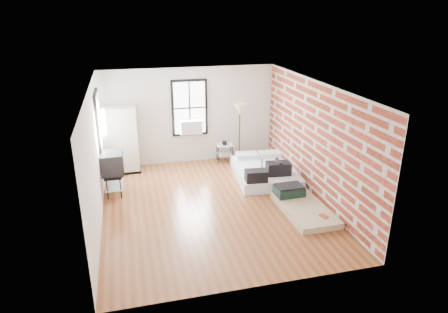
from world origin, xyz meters
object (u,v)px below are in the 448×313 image
object	(u,v)px
side_table	(224,148)
floor_lamp	(240,112)
mattress_bare	(301,205)
mattress_main	(265,171)
wardrobe	(121,140)
tv_stand	(113,165)

from	to	relation	value
side_table	floor_lamp	world-z (taller)	floor_lamp
mattress_bare	floor_lamp	bearing A→B (deg)	97.62
mattress_main	wardrobe	size ratio (longest dim) A/B	1.22
side_table	floor_lamp	bearing A→B (deg)	-9.04
floor_lamp	tv_stand	bearing A→B (deg)	-158.97
mattress_bare	wardrobe	xyz separation A→B (m)	(-3.90, 3.31, 0.81)
mattress_main	mattress_bare	xyz separation A→B (m)	(0.18, -1.93, -0.07)
mattress_bare	wardrobe	distance (m)	5.18
wardrobe	side_table	xyz separation A→B (m)	(2.95, 0.07, -0.51)
side_table	mattress_main	bearing A→B (deg)	-62.24
tv_stand	mattress_main	bearing A→B (deg)	1.42
floor_lamp	tv_stand	size ratio (longest dim) A/B	1.65
mattress_main	floor_lamp	size ratio (longest dim) A/B	1.28
mattress_main	floor_lamp	xyz separation A→B (m)	(-0.33, 1.39, 1.33)
wardrobe	floor_lamp	bearing A→B (deg)	1.41
mattress_bare	side_table	xyz separation A→B (m)	(-0.95, 3.38, 0.30)
wardrobe	mattress_main	bearing A→B (deg)	-19.03
mattress_main	tv_stand	xyz separation A→B (m)	(-3.96, -0.01, 0.58)
mattress_bare	wardrobe	world-z (taller)	wardrobe
mattress_main	wardrobe	bearing A→B (deg)	165.12
mattress_main	wardrobe	world-z (taller)	wardrobe
floor_lamp	mattress_main	bearing A→B (deg)	-76.74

